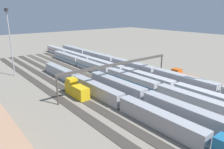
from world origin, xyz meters
name	(u,v)px	position (x,y,z in m)	size (l,w,h in m)	color
ground_plane	(108,83)	(0.00, 0.00, 0.00)	(400.00, 400.00, 0.00)	gray
track_bed_0	(146,73)	(0.00, -20.00, 0.06)	(140.00, 2.80, 0.12)	#3D3833
track_bed_1	(137,76)	(0.00, -15.00, 0.06)	(140.00, 2.80, 0.12)	#4C443D
track_bed_2	(128,78)	(0.00, -10.00, 0.06)	(140.00, 2.80, 0.12)	#3D3833
track_bed_3	(118,80)	(0.00, -5.00, 0.06)	(140.00, 2.80, 0.12)	#3D3833
track_bed_4	(108,83)	(0.00, 0.00, 0.06)	(140.00, 2.80, 0.12)	#4C443D
track_bed_5	(96,86)	(0.00, 5.00, 0.06)	(140.00, 2.80, 0.12)	#4C443D
track_bed_6	(84,89)	(0.00, 10.00, 0.06)	(140.00, 2.80, 0.12)	#3D3833
track_bed_7	(71,92)	(0.00, 15.00, 0.06)	(140.00, 2.80, 0.12)	#3D3833
track_bed_8	(56,96)	(0.00, 20.00, 0.06)	(140.00, 2.80, 0.12)	#3D3833
train_on_track_6	(119,100)	(-18.08, 10.00, 2.09)	(90.60, 3.00, 4.40)	#1E6B9E
train_on_track_0	(183,78)	(-17.57, -20.00, 2.16)	(10.00, 3.00, 5.00)	#D85914
train_on_track_3	(127,78)	(-4.96, -5.00, 2.05)	(114.80, 3.06, 4.40)	#285193
train_on_track_1	(132,68)	(3.10, -15.00, 2.60)	(119.80, 3.06, 5.00)	#B7BABF
train_on_track_5	(146,99)	(-23.07, 5.00, 2.62)	(47.20, 3.00, 5.00)	#A8AAB2
train_on_track_2	(120,70)	(4.84, -10.00, 2.05)	(139.00, 3.06, 4.40)	#285193
train_on_track_7	(76,90)	(-3.92, 15.00, 2.16)	(10.00, 3.00, 5.00)	gold
light_mast_1	(9,34)	(30.98, 23.52, 16.72)	(2.80, 0.70, 26.09)	#9EA0A5
signal_gantry	(119,65)	(-6.20, 0.00, 7.80)	(0.70, 45.00, 8.80)	#4C4742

